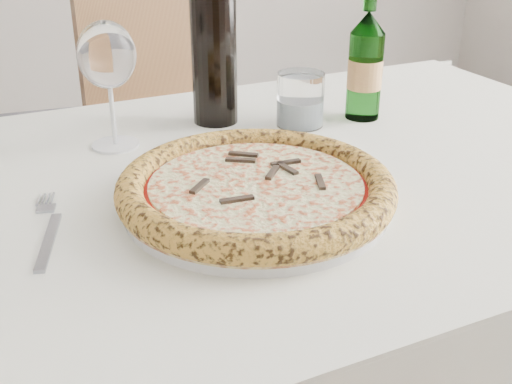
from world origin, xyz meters
TOP-DOWN VIEW (x-y plane):
  - dining_table at (0.13, 0.20)m, footprint 1.43×0.95m
  - chair_far at (0.21, 1.02)m, footprint 0.49×0.49m
  - plate at (0.13, 0.10)m, footprint 0.33×0.33m
  - pizza at (0.13, 0.10)m, footprint 0.34×0.34m
  - fork at (-0.12, 0.12)m, footprint 0.04×0.18m
  - wine_glass at (-0.01, 0.37)m, footprint 0.09×0.09m
  - tumbler at (0.29, 0.37)m, footprint 0.08×0.08m
  - beer_bottle at (0.41, 0.37)m, footprint 0.06×0.06m
  - wine_bottle at (0.16, 0.43)m, footprint 0.07×0.07m

SIDE VIEW (x-z plane):
  - chair_far at x=0.21m, z-range 0.07..1.00m
  - dining_table at x=0.13m, z-range 0.28..1.04m
  - fork at x=-0.12m, z-range 0.76..0.76m
  - plate at x=0.13m, z-range 0.76..0.77m
  - pizza at x=0.13m, z-range 0.76..0.80m
  - tumbler at x=0.29m, z-range 0.75..0.84m
  - beer_bottle at x=0.41m, z-range 0.73..0.96m
  - wine_bottle at x=0.16m, z-range 0.73..1.04m
  - wine_glass at x=-0.01m, z-range 0.80..0.99m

